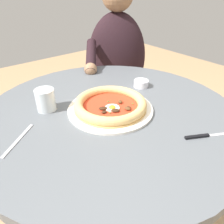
% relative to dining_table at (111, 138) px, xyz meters
% --- Properties ---
extents(ground_plane, '(6.00, 6.00, 0.02)m').
position_rel_dining_table_xyz_m(ground_plane, '(0.00, 0.00, -0.62)').
color(ground_plane, tan).
extents(dining_table, '(1.01, 1.01, 0.75)m').
position_rel_dining_table_xyz_m(dining_table, '(0.00, 0.00, 0.00)').
color(dining_table, '#565B60').
rests_on(dining_table, ground).
extents(pizza_on_plate, '(0.33, 0.33, 0.05)m').
position_rel_dining_table_xyz_m(pizza_on_plate, '(-0.00, 0.00, 0.16)').
color(pizza_on_plate, white).
rests_on(pizza_on_plate, dining_table).
extents(water_glass, '(0.07, 0.07, 0.09)m').
position_rel_dining_table_xyz_m(water_glass, '(-0.16, -0.19, 0.18)').
color(water_glass, silver).
rests_on(water_glass, dining_table).
extents(steak_knife, '(0.10, 0.18, 0.01)m').
position_rel_dining_table_xyz_m(steak_knife, '(0.32, 0.14, 0.15)').
color(steak_knife, silver).
rests_on(steak_knife, dining_table).
extents(ramekin_capers, '(0.07, 0.07, 0.03)m').
position_rel_dining_table_xyz_m(ramekin_capers, '(-0.08, 0.25, 0.16)').
color(ramekin_capers, white).
rests_on(ramekin_capers, dining_table).
extents(fork_utensil, '(0.12, 0.14, 0.00)m').
position_rel_dining_table_xyz_m(fork_utensil, '(-0.04, -0.35, 0.14)').
color(fork_utensil, '#BCBCC1').
rests_on(fork_utensil, dining_table).
extents(diner_person, '(0.44, 0.56, 1.20)m').
position_rel_dining_table_xyz_m(diner_person, '(-0.51, 0.46, -0.07)').
color(diner_person, '#282833').
rests_on(diner_person, ground).
extents(cafe_chair_diner, '(0.55, 0.55, 0.84)m').
position_rel_dining_table_xyz_m(cafe_chair_diner, '(-0.61, 0.55, -0.10)').
color(cafe_chair_diner, '#504A45').
rests_on(cafe_chair_diner, ground).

